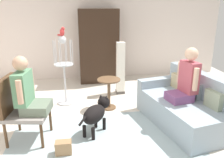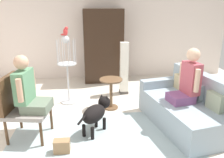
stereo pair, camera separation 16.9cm
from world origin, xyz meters
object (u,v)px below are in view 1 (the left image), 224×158
(couch, at_px, (185,106))
(armchair, at_px, (18,105))
(dog, at_px, (96,113))
(bird_cage_stand, at_px, (64,71))
(column_lamp, at_px, (120,69))
(person_on_couch, at_px, (186,79))
(person_on_armchair, at_px, (27,91))
(armoire_cabinet, at_px, (99,46))
(parrot, at_px, (62,32))
(handbag, at_px, (64,148))
(round_end_table, at_px, (109,90))

(couch, bearing_deg, armchair, -176.96)
(dog, bearing_deg, armchair, -177.53)
(bird_cage_stand, bearing_deg, column_lamp, 18.58)
(person_on_couch, height_order, person_on_armchair, person_on_couch)
(person_on_armchair, relative_size, armoire_cabinet, 0.45)
(bird_cage_stand, bearing_deg, dog, -66.19)
(person_on_armchair, height_order, armoire_cabinet, armoire_cabinet)
(bird_cage_stand, bearing_deg, person_on_armchair, -108.99)
(person_on_armchair, xyz_separation_m, bird_cage_stand, (0.46, 1.33, -0.10))
(person_on_couch, distance_m, parrot, 2.49)
(armoire_cabinet, bearing_deg, bird_cage_stand, -120.62)
(parrot, relative_size, handbag, 0.76)
(person_on_couch, bearing_deg, dog, -177.64)
(round_end_table, relative_size, column_lamp, 0.52)
(dog, bearing_deg, person_on_couch, 2.36)
(person_on_armchair, distance_m, handbag, 0.99)
(dog, height_order, column_lamp, column_lamp)
(bird_cage_stand, xyz_separation_m, armoire_cabinet, (0.83, 1.40, 0.24))
(person_on_armchair, xyz_separation_m, dog, (1.02, 0.08, -0.46))
(bird_cage_stand, relative_size, armoire_cabinet, 0.75)
(handbag, bearing_deg, person_on_couch, 16.38)
(dog, bearing_deg, handbag, -133.46)
(parrot, bearing_deg, handbag, -88.81)
(armchair, xyz_separation_m, dog, (1.19, 0.05, -0.23))
(dog, bearing_deg, bird_cage_stand, 113.81)
(armchair, bearing_deg, round_end_table, 31.54)
(armchair, bearing_deg, couch, 3.04)
(armchair, relative_size, armoire_cabinet, 0.53)
(bird_cage_stand, xyz_separation_m, parrot, (0.01, -0.00, 0.79))
(bird_cage_stand, height_order, column_lamp, bird_cage_stand)
(person_on_armchair, height_order, bird_cage_stand, bird_cage_stand)
(person_on_armchair, height_order, column_lamp, person_on_armchair)
(armoire_cabinet, distance_m, handbag, 3.40)
(parrot, bearing_deg, round_end_table, -24.02)
(round_end_table, height_order, handbag, round_end_table)
(person_on_couch, bearing_deg, bird_cage_stand, 150.17)
(person_on_couch, distance_m, armoire_cabinet, 2.89)
(couch, bearing_deg, person_on_armchair, -176.23)
(couch, height_order, armchair, armchair)
(person_on_couch, height_order, dog, person_on_couch)
(armchair, relative_size, parrot, 5.79)
(handbag, bearing_deg, armoire_cabinet, 76.24)
(armoire_cabinet, bearing_deg, person_on_couch, -64.24)
(armchair, height_order, handbag, armchair)
(person_on_armchair, bearing_deg, bird_cage_stand, 71.01)
(person_on_couch, xyz_separation_m, round_end_table, (-1.21, 0.81, -0.44))
(couch, relative_size, dog, 2.60)
(bird_cage_stand, bearing_deg, person_on_couch, -29.83)
(armoire_cabinet, bearing_deg, armchair, -118.28)
(dog, bearing_deg, couch, 3.47)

